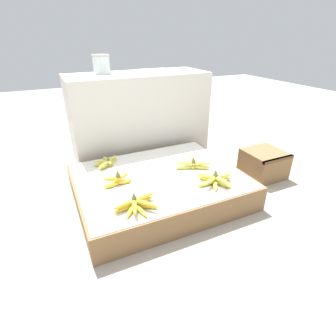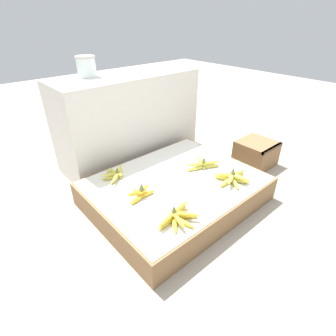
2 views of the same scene
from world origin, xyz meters
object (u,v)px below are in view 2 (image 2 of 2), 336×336
Objects in this scene: foam_tray_white at (139,70)px; glass_jar at (86,66)px; banana_bunch_front_left at (177,217)px; banana_bunch_middle_midleft at (203,164)px; wooden_crate at (256,153)px; banana_bunch_back_left at (116,174)px; banana_bunch_front_midleft at (233,178)px; banana_bunch_middle_left at (141,193)px.

glass_jar is at bearing 171.88° from foam_tray_white.
glass_jar is (0.14, 1.18, 0.65)m from banana_bunch_front_left.
banana_bunch_front_left is at bearing -150.80° from banana_bunch_middle_midleft.
glass_jar reaches higher than banana_bunch_front_left.
wooden_crate is 1.47× the size of banana_bunch_back_left.
wooden_crate is at bearing -5.98° from banana_bunch_middle_midleft.
banana_bunch_front_midleft reaches higher than wooden_crate.
banana_bunch_back_left is (-1.23, 0.39, 0.10)m from wooden_crate.
glass_jar is at bearing 74.22° from banana_bunch_back_left.
foam_tray_white is (0.61, 0.49, 0.58)m from banana_bunch_back_left.
banana_bunch_front_left is 1.36m from glass_jar.
banana_bunch_front_midleft is 1.30× the size of banana_bunch_back_left.
banana_bunch_front_midleft is at bearing -87.22° from banana_bunch_middle_midleft.
banana_bunch_front_midleft is 0.83m from banana_bunch_back_left.
glass_jar is at bearing 138.83° from wooden_crate.
banana_bunch_middle_left is at bearing 94.58° from banana_bunch_front_left.
foam_tray_white is at bearing 89.15° from banana_bunch_front_midleft.
foam_tray_white reaches higher than banana_bunch_front_midleft.
foam_tray_white is (0.45, -0.06, -0.07)m from glass_jar.
banana_bunch_middle_midleft is 0.94× the size of foam_tray_white.
wooden_crate is at bearing -3.51° from banana_bunch_middle_left.
banana_bunch_middle_midleft is 1.77× the size of glass_jar.
wooden_crate is 1.11× the size of banana_bunch_front_left.
banana_bunch_front_midleft is 0.96× the size of foam_tray_white.
banana_bunch_back_left is at bearing 162.61° from wooden_crate.
banana_bunch_front_midleft is (-0.64, -0.20, 0.10)m from wooden_crate.
foam_tray_white is (0.59, 1.12, 0.58)m from banana_bunch_front_left.
wooden_crate is 1.30m from banana_bunch_back_left.
glass_jar is 0.46m from foam_tray_white.
wooden_crate is 1.62m from glass_jar.
banana_bunch_front_midleft reaches higher than banana_bunch_front_left.
banana_bunch_middle_midleft is at bearing 92.78° from banana_bunch_front_midleft.
banana_bunch_front_left reaches higher than wooden_crate.
banana_bunch_front_midleft is 1.23m from foam_tray_white.
banana_bunch_middle_midleft is (-0.01, 0.27, 0.00)m from banana_bunch_front_midleft.
banana_bunch_front_left is at bearing -168.71° from wooden_crate.
banana_bunch_middle_midleft is (0.58, -0.01, -0.00)m from banana_bunch_middle_left.
banana_bunch_middle_left is 0.70× the size of foam_tray_white.
banana_bunch_back_left is at bearing 89.36° from banana_bunch_middle_left.
banana_bunch_front_midleft is at bearing -69.23° from glass_jar.
banana_bunch_middle_midleft is 0.99m from foam_tray_white.
banana_bunch_middle_midleft is 1.28× the size of banana_bunch_back_left.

